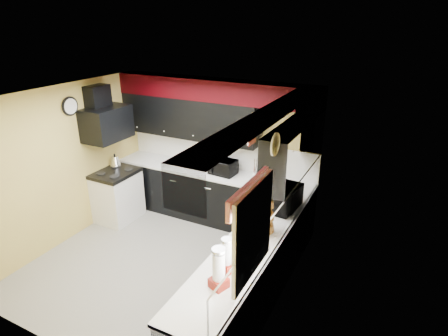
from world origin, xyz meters
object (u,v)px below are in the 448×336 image
Objects in this scene: kettle at (115,161)px; toaster_oven at (223,167)px; knife_block at (261,174)px; utensil_crock at (256,176)px; microwave at (283,198)px.

toaster_oven is at bearing 14.70° from kettle.
knife_block reaches higher than kettle.
kettle is at bearing -168.57° from utensil_crock.
toaster_oven reaches higher than kettle.
microwave is 1.00m from utensil_crock.
toaster_oven is 0.61m from utensil_crock.
toaster_oven is 2.21× the size of knife_block.
knife_block is (0.06, 0.05, 0.03)m from utensil_crock.
knife_block is at bearing 41.07° from utensil_crock.
kettle reaches higher than utensil_crock.
kettle is (-1.92, -0.50, -0.06)m from toaster_oven.
microwave is 1.00m from knife_block.
kettle is at bearing 90.82° from microwave.
knife_block is 1.00× the size of kettle.
microwave reaches higher than kettle.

